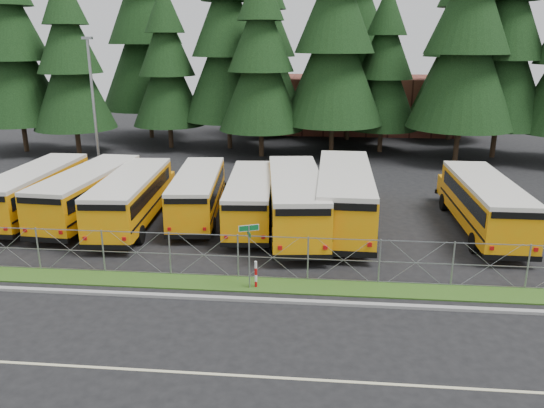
{
  "coord_description": "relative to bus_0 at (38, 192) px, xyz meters",
  "views": [
    {
      "loc": [
        2.44,
        -21.85,
        9.86
      ],
      "look_at": [
        -0.01,
        4.0,
        1.85
      ],
      "focal_mm": 35.0,
      "sensor_mm": 36.0,
      "label": 1
    }
  ],
  "objects": [
    {
      "name": "chainlink_fence",
      "position": [
        13.93,
        -7.45,
        -0.43
      ],
      "size": [
        44.0,
        0.1,
        2.0
      ],
      "primitive_type": null,
      "color": "gray",
      "rests_on": "ground"
    },
    {
      "name": "bus_5",
      "position": [
        15.05,
        -0.94,
        0.12
      ],
      "size": [
        4.1,
        12.04,
        3.09
      ],
      "primitive_type": null,
      "rotation": [
        0.0,
        0.0,
        0.11
      ],
      "color": "orange",
      "rests_on": "ground"
    },
    {
      "name": "ground",
      "position": [
        13.93,
        -6.45,
        -1.43
      ],
      "size": [
        120.0,
        120.0,
        0.0
      ],
      "primitive_type": "plane",
      "color": "black",
      "rests_on": "ground"
    },
    {
      "name": "conifer_3",
      "position": [
        7.61,
        21.37,
        7.98
      ],
      "size": [
        8.51,
        8.51,
        18.81
      ],
      "primitive_type": null,
      "color": "black",
      "rests_on": "ground"
    },
    {
      "name": "conifer_11",
      "position": [
        10.2,
        28.9,
        7.76
      ],
      "size": [
        8.3,
        8.3,
        18.36
      ],
      "primitive_type": null,
      "color": "black",
      "rests_on": "ground"
    },
    {
      "name": "conifer_6",
      "position": [
        21.77,
        20.98,
        5.91
      ],
      "size": [
        6.63,
        6.63,
        14.66
      ],
      "primitive_type": null,
      "color": "black",
      "rests_on": "ground"
    },
    {
      "name": "bus_2",
      "position": [
        6.03,
        -0.87,
        -0.0
      ],
      "size": [
        3.25,
        11.01,
        2.85
      ],
      "primitive_type": null,
      "rotation": [
        0.0,
        0.0,
        0.06
      ],
      "color": "orange",
      "rests_on": "ground"
    },
    {
      "name": "conifer_2",
      "position": [
        1.91,
        21.15,
        6.07
      ],
      "size": [
        6.78,
        6.78,
        15.0
      ],
      "primitive_type": null,
      "color": "black",
      "rests_on": "ground"
    },
    {
      "name": "curb",
      "position": [
        13.93,
        -9.55,
        -1.37
      ],
      "size": [
        50.0,
        0.25,
        0.12
      ],
      "primitive_type": "cube",
      "color": "gray",
      "rests_on": "ground"
    },
    {
      "name": "conifer_1",
      "position": [
        -5.63,
        17.42,
        6.51
      ],
      "size": [
        7.18,
        7.18,
        15.88
      ],
      "primitive_type": null,
      "color": "black",
      "rests_on": "ground"
    },
    {
      "name": "street_sign",
      "position": [
        13.56,
        -8.48,
        0.61
      ],
      "size": [
        0.79,
        0.52,
        2.81
      ],
      "color": "gray",
      "rests_on": "ground"
    },
    {
      "name": "conifer_13",
      "position": [
        29.5,
        28.08,
        7.82
      ],
      "size": [
        8.36,
        8.36,
        18.49
      ],
      "primitive_type": null,
      "color": "black",
      "rests_on": "ground"
    },
    {
      "name": "conifer_4",
      "position": [
        11.04,
        17.98,
        6.73
      ],
      "size": [
        7.37,
        7.37,
        16.3
      ],
      "primitive_type": null,
      "color": "black",
      "rests_on": "ground"
    },
    {
      "name": "bus_4",
      "position": [
        12.52,
        -0.17,
        -0.08
      ],
      "size": [
        3.12,
        10.43,
        2.7
      ],
      "primitive_type": null,
      "rotation": [
        0.0,
        0.0,
        0.07
      ],
      "color": "orange",
      "rests_on": "ground"
    },
    {
      "name": "brick_building",
      "position": [
        19.93,
        33.55,
        1.57
      ],
      "size": [
        22.0,
        10.0,
        6.0
      ],
      "primitive_type": "cube",
      "color": "brown",
      "rests_on": "ground"
    },
    {
      "name": "bus_0",
      "position": [
        0.0,
        0.0,
        0.0
      ],
      "size": [
        2.57,
        10.88,
        2.85
      ],
      "primitive_type": null,
      "rotation": [
        0.0,
        0.0,
        -0.0
      ],
      "color": "orange",
      "rests_on": "ground"
    },
    {
      "name": "conifer_7",
      "position": [
        27.85,
        17.64,
        8.35
      ],
      "size": [
        8.84,
        8.84,
        19.55
      ],
      "primitive_type": null,
      "color": "black",
      "rests_on": "ground"
    },
    {
      "name": "conifer_5",
      "position": [
        17.24,
        18.97,
        8.39
      ],
      "size": [
        8.88,
        8.88,
        19.63
      ],
      "primitive_type": null,
      "color": "black",
      "rests_on": "ground"
    },
    {
      "name": "bus_1",
      "position": [
        3.3,
        -0.18,
        0.01
      ],
      "size": [
        3.29,
        11.11,
        2.88
      ],
      "primitive_type": null,
      "rotation": [
        0.0,
        0.0,
        -0.06
      ],
      "color": "orange",
      "rests_on": "ground"
    },
    {
      "name": "light_standard",
      "position": [
        0.05,
        8.62,
        4.08
      ],
      "size": [
        0.7,
        0.35,
        10.14
      ],
      "color": "gray",
      "rests_on": "ground"
    },
    {
      "name": "conifer_10",
      "position": [
        -1.67,
        26.33,
        9.13
      ],
      "size": [
        9.55,
        9.55,
        21.12
      ],
      "primitive_type": null,
      "color": "black",
      "rests_on": "ground"
    },
    {
      "name": "striped_bollard",
      "position": [
        13.81,
        -8.38,
        -0.83
      ],
      "size": [
        0.11,
        0.11,
        1.2
      ],
      "primitive_type": "cylinder",
      "color": "#B20C0C",
      "rests_on": "ground"
    },
    {
      "name": "grass_verge",
      "position": [
        13.93,
        -8.15,
        -1.4
      ],
      "size": [
        50.0,
        1.4,
        0.06
      ],
      "primitive_type": "cube",
      "color": "#224313",
      "rests_on": "ground"
    },
    {
      "name": "bus_6",
      "position": [
        17.69,
        -0.09,
        0.2
      ],
      "size": [
        3.15,
        12.46,
        3.25
      ],
      "primitive_type": null,
      "rotation": [
        0.0,
        0.0,
        -0.02
      ],
      "color": "orange",
      "rests_on": "ground"
    },
    {
      "name": "bus_3",
      "position": [
        9.36,
        0.65,
        -0.08
      ],
      "size": [
        3.42,
        10.43,
        2.68
      ],
      "primitive_type": null,
      "rotation": [
        0.0,
        0.0,
        0.1
      ],
      "color": "orange",
      "rests_on": "ground"
    },
    {
      "name": "conifer_12",
      "position": [
        19.01,
        27.2,
        9.07
      ],
      "size": [
        9.49,
        9.49,
        20.99
      ],
      "primitive_type": null,
      "color": "black",
      "rests_on": "ground"
    },
    {
      "name": "bus_east",
      "position": [
        25.02,
        -0.33,
        0.03
      ],
      "size": [
        2.65,
        11.11,
        2.91
      ],
      "primitive_type": null,
      "rotation": [
        0.0,
        0.0,
        0.0
      ],
      "color": "orange",
      "rests_on": "ground"
    },
    {
      "name": "road_lane_line",
      "position": [
        13.93,
        -14.45,
        -1.42
      ],
      "size": [
        50.0,
        0.12,
        0.01
      ],
      "primitive_type": "cube",
      "color": "beige",
      "rests_on": "ground"
    },
    {
      "name": "conifer_8",
      "position": [
        31.45,
        19.43,
        7.8
      ],
      "size": [
        8.34,
        8.34,
        18.45
      ],
      "primitive_type": null,
      "color": "black",
      "rests_on": "ground"
    },
    {
      "name": "conifer_0",
      "position": [
        -11.03,
        18.05,
        7.64
      ],
      "size": [
        8.2,
        8.2,
        18.13
      ],
      "primitive_type": null,
      "color": "black",
      "rests_on": "ground"
    }
  ]
}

